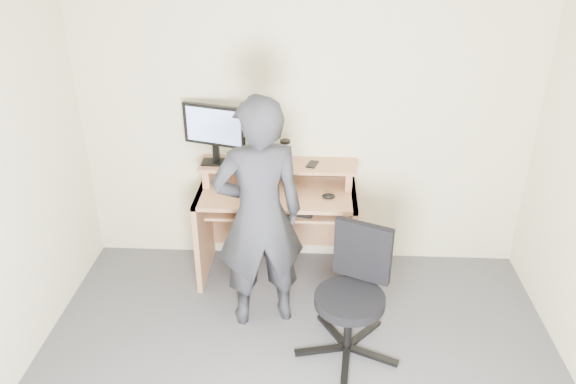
# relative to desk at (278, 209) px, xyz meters

# --- Properties ---
(back_wall) EXTENTS (3.50, 0.02, 2.50)m
(back_wall) POSITION_rel_desk_xyz_m (0.20, 0.22, 0.70)
(back_wall) COLOR beige
(back_wall) RESTS_ON ground
(desk) EXTENTS (1.20, 0.60, 0.91)m
(desk) POSITION_rel_desk_xyz_m (0.00, 0.00, 0.00)
(desk) COLOR #B27D56
(desk) RESTS_ON ground
(monitor) EXTENTS (0.48, 0.17, 0.47)m
(monitor) POSITION_rel_desk_xyz_m (-0.47, 0.05, 0.64)
(monitor) COLOR black
(monitor) RESTS_ON desk
(external_drive) EXTENTS (0.10, 0.14, 0.20)m
(external_drive) POSITION_rel_desk_xyz_m (-0.10, 0.09, 0.46)
(external_drive) COLOR black
(external_drive) RESTS_ON desk
(travel_mug) EXTENTS (0.08, 0.08, 0.17)m
(travel_mug) POSITION_rel_desk_xyz_m (0.06, 0.07, 0.45)
(travel_mug) COLOR silver
(travel_mug) RESTS_ON desk
(smartphone) EXTENTS (0.10, 0.14, 0.01)m
(smartphone) POSITION_rel_desk_xyz_m (0.26, 0.06, 0.37)
(smartphone) COLOR black
(smartphone) RESTS_ON desk
(charger) EXTENTS (0.06, 0.05, 0.03)m
(charger) POSITION_rel_desk_xyz_m (-0.18, 0.01, 0.38)
(charger) COLOR black
(charger) RESTS_ON desk
(headphones) EXTENTS (0.18, 0.18, 0.06)m
(headphones) POSITION_rel_desk_xyz_m (-0.23, 0.15, 0.37)
(headphones) COLOR silver
(headphones) RESTS_ON desk
(keyboard) EXTENTS (0.49, 0.30, 0.03)m
(keyboard) POSITION_rel_desk_xyz_m (0.07, -0.17, 0.12)
(keyboard) COLOR black
(keyboard) RESTS_ON desk
(mouse) EXTENTS (0.11, 0.08, 0.04)m
(mouse) POSITION_rel_desk_xyz_m (0.39, -0.18, 0.22)
(mouse) COLOR black
(mouse) RESTS_ON desk
(office_chair) EXTENTS (0.69, 0.67, 0.86)m
(office_chair) POSITION_rel_desk_xyz_m (0.55, -0.89, -0.07)
(office_chair) COLOR black
(office_chair) RESTS_ON ground
(person) EXTENTS (0.70, 0.55, 1.68)m
(person) POSITION_rel_desk_xyz_m (-0.08, -0.62, 0.29)
(person) COLOR black
(person) RESTS_ON ground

